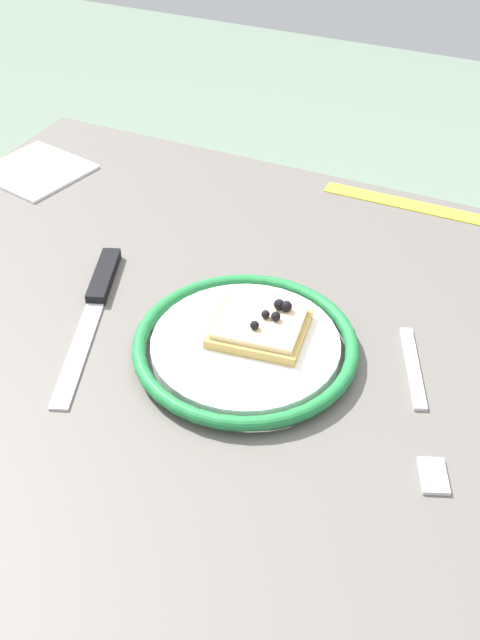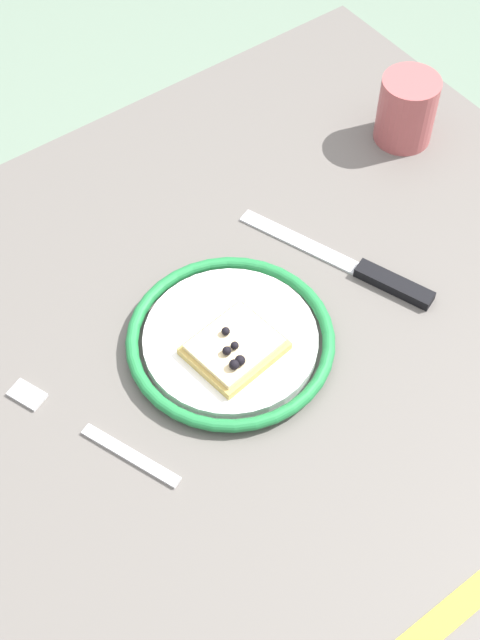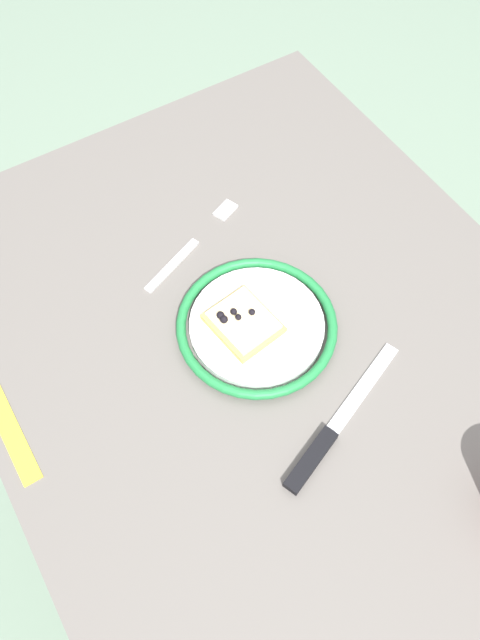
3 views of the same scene
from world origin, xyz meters
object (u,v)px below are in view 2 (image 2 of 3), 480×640
object	(u,v)px
cup	(407,110)
plate	(230,340)
fork	(91,432)
pizza_slice_near	(235,347)
knife	(367,272)
dining_table	(234,385)

from	to	relation	value
cup	plate	bearing A→B (deg)	-160.07
plate	fork	size ratio (longest dim) A/B	1.13
pizza_slice_near	knife	bearing A→B (deg)	1.52
dining_table	cup	xyz separation A→B (m)	(0.35, 0.12, 0.14)
fork	cup	world-z (taller)	cup
cup	fork	bearing A→B (deg)	-165.90
pizza_slice_near	plate	bearing A→B (deg)	67.26
knife	fork	bearing A→B (deg)	178.38
knife	plate	bearing A→B (deg)	175.92
dining_table	knife	size ratio (longest dim) A/B	4.05
pizza_slice_near	dining_table	bearing A→B (deg)	56.80
dining_table	pizza_slice_near	world-z (taller)	pizza_slice_near
dining_table	cup	world-z (taller)	cup
dining_table	plate	size ratio (longest dim) A/B	4.30
fork	plate	bearing A→B (deg)	0.95
pizza_slice_near	knife	distance (m)	0.19
plate	knife	distance (m)	0.18
pizza_slice_near	fork	bearing A→B (deg)	174.85
plate	fork	distance (m)	0.17
pizza_slice_near	cup	size ratio (longest dim) A/B	1.13
pizza_slice_near	cup	world-z (taller)	cup
plate	cup	xyz separation A→B (m)	(0.36, 0.13, 0.03)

